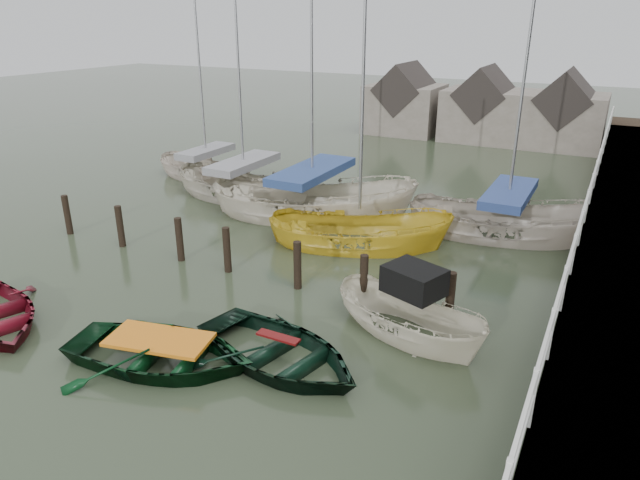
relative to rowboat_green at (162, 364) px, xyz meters
The scene contains 12 objects.
ground 1.71m from the rowboat_green, 104.13° to the left, with size 120.00×120.00×0.00m, color #2B3421.
pier 14.78m from the rowboat_green, 52.16° to the left, with size 3.04×32.00×2.70m.
mooring_pilings 4.93m from the rowboat_green, 108.20° to the left, with size 13.72×0.22×1.80m.
far_sheds 27.73m from the rowboat_green, 89.14° to the left, with size 14.00×4.08×4.39m.
rowboat_green is the anchor object (origin of this frame).
rowboat_dkgreen 2.57m from the rowboat_green, 28.36° to the left, with size 3.03×4.24×0.88m, color black.
motorboat 5.73m from the rowboat_green, 39.99° to the left, with size 4.50×2.91×2.52m.
sailboat_a 12.05m from the rowboat_green, 115.95° to the left, with size 6.79×2.91×10.99m.
sailboat_b 10.33m from the rowboat_green, 99.64° to the left, with size 8.33×5.07×12.11m.
sailboat_c 8.41m from the rowboat_green, 83.06° to the left, with size 6.48×4.18×10.16m.
sailboat_d 12.60m from the rowboat_green, 65.96° to the left, with size 7.03×3.67×11.11m.
sailboat_e 15.25m from the rowboat_green, 124.29° to the left, with size 5.81×2.76×10.29m.
Camera 1 is at (8.44, -9.48, 7.18)m, focal length 32.00 mm.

